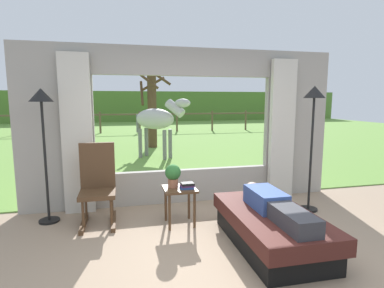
{
  "coord_description": "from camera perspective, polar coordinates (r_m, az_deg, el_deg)",
  "views": [
    {
      "loc": [
        -1.08,
        -2.73,
        1.72
      ],
      "look_at": [
        0.0,
        1.8,
        1.05
      ],
      "focal_mm": 28.86,
      "sensor_mm": 36.0,
      "label": 1
    }
  ],
  "objects": [
    {
      "name": "ground_plane",
      "position": [
        3.4,
        7.62,
        -22.25
      ],
      "size": [
        12.0,
        12.0,
        0.0
      ],
      "primitive_type": "plane",
      "color": "gray"
    },
    {
      "name": "curtain_panel_right",
      "position": [
        5.61,
        16.27,
        2.53
      ],
      "size": [
        0.44,
        0.1,
        2.4
      ],
      "primitive_type": "cube",
      "color": "beige",
      "rests_on": "ground_plane"
    },
    {
      "name": "distant_hill_ridge",
      "position": [
        25.76,
        -11.08,
        6.84
      ],
      "size": [
        36.0,
        2.0,
        2.4
      ],
      "primitive_type": "cube",
      "color": "#51792F",
      "rests_on": "ground_plane"
    },
    {
      "name": "back_wall_with_window",
      "position": [
        5.13,
        -1.19,
        2.92
      ],
      "size": [
        5.2,
        0.12,
        2.55
      ],
      "color": "#9E998E",
      "rests_on": "ground_plane"
    },
    {
      "name": "reclining_person",
      "position": [
        3.74,
        14.85,
        -10.78
      ],
      "size": [
        0.35,
        1.43,
        0.22
      ],
      "rotation": [
        0.0,
        0.0,
        -0.01
      ],
      "color": "#334C8C",
      "rests_on": "recliner_sofa"
    },
    {
      "name": "recliner_sofa",
      "position": [
        3.88,
        14.33,
        -14.8
      ],
      "size": [
        0.92,
        1.71,
        0.42
      ],
      "rotation": [
        0.0,
        0.0,
        -0.01
      ],
      "color": "black",
      "rests_on": "ground_plane"
    },
    {
      "name": "rocking_chair",
      "position": [
        4.55,
        -17.02,
        -7.13
      ],
      "size": [
        0.48,
        0.68,
        1.12
      ],
      "rotation": [
        0.0,
        0.0,
        -0.01
      ],
      "color": "#4C331E",
      "rests_on": "ground_plane"
    },
    {
      "name": "book_stack",
      "position": [
        4.23,
        -0.9,
        -7.69
      ],
      "size": [
        0.2,
        0.14,
        0.08
      ],
      "color": "#23478C",
      "rests_on": "side_table"
    },
    {
      "name": "pasture_tree",
      "position": [
        11.13,
        -7.47,
        6.63
      ],
      "size": [
        1.35,
        1.19,
        3.05
      ],
      "color": "#4C3823",
      "rests_on": "outdoor_pasture_lawn"
    },
    {
      "name": "floor_lamp_right",
      "position": [
        5.01,
        21.54,
        5.73
      ],
      "size": [
        0.32,
        0.32,
        1.92
      ],
      "color": "black",
      "rests_on": "ground_plane"
    },
    {
      "name": "side_table",
      "position": [
        4.3,
        -2.31,
        -9.31
      ],
      "size": [
        0.44,
        0.44,
        0.52
      ],
      "color": "#4C331E",
      "rests_on": "ground_plane"
    },
    {
      "name": "floor_lamp_left",
      "position": [
        4.66,
        -25.95,
        4.82
      ],
      "size": [
        0.32,
        0.32,
        1.87
      ],
      "color": "black",
      "rests_on": "ground_plane"
    },
    {
      "name": "horse",
      "position": [
        9.05,
        -6.45,
        4.53
      ],
      "size": [
        1.62,
        1.42,
        1.73
      ],
      "rotation": [
        0.0,
        0.0,
        -2.26
      ],
      "color": "#B2B2AD",
      "rests_on": "outdoor_pasture_lawn"
    },
    {
      "name": "pasture_fence_line",
      "position": [
        16.51,
        -9.67,
        4.65
      ],
      "size": [
        16.1,
        0.1,
        1.1
      ],
      "color": "brown",
      "rests_on": "outdoor_pasture_lawn"
    },
    {
      "name": "potted_plant",
      "position": [
        4.27,
        -3.54,
        -5.59
      ],
      "size": [
        0.22,
        0.22,
        0.32
      ],
      "color": "#9E6042",
      "rests_on": "side_table"
    },
    {
      "name": "curtain_panel_left",
      "position": [
        4.91,
        -20.47,
        1.6
      ],
      "size": [
        0.44,
        0.1,
        2.4
      ],
      "primitive_type": "cube",
      "color": "beige",
      "rests_on": "ground_plane"
    },
    {
      "name": "outdoor_pasture_lawn",
      "position": [
        16.02,
        -9.47,
        1.91
      ],
      "size": [
        36.0,
        21.68,
        0.02
      ],
      "primitive_type": "cube",
      "color": "olive",
      "rests_on": "ground_plane"
    }
  ]
}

